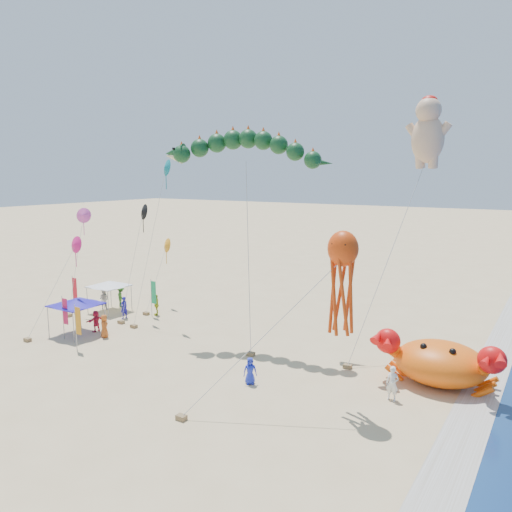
{
  "coord_description": "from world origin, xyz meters",
  "views": [
    {
      "loc": [
        15.21,
        -25.38,
        11.81
      ],
      "look_at": [
        -2.0,
        2.0,
        6.5
      ],
      "focal_mm": 35.0,
      "sensor_mm": 36.0,
      "label": 1
    }
  ],
  "objects": [
    {
      "name": "feather_flags",
      "position": [
        -15.18,
        -0.46,
        2.01
      ],
      "size": [
        8.67,
        8.78,
        3.2
      ],
      "color": "gray",
      "rests_on": "ground"
    },
    {
      "name": "canopy_blue",
      "position": [
        -15.23,
        -2.07,
        2.44
      ],
      "size": [
        3.41,
        3.41,
        2.71
      ],
      "color": "gray",
      "rests_on": "ground"
    },
    {
      "name": "dragon_kite",
      "position": [
        -4.03,
        3.66,
        13.21
      ],
      "size": [
        11.54,
        5.53,
        14.48
      ],
      "color": "#0F3A1A",
      "rests_on": "ground"
    },
    {
      "name": "crab_inflatable",
      "position": [
        9.75,
        2.87,
        1.34
      ],
      "size": [
        6.96,
        4.32,
        3.05
      ],
      "color": "#FF610D",
      "rests_on": "ground"
    },
    {
      "name": "beachgoers",
      "position": [
        -12.87,
        1.87,
        0.89
      ],
      "size": [
        27.96,
        8.94,
        1.88
      ],
      "color": "#2232C9",
      "rests_on": "ground"
    },
    {
      "name": "foam_strip",
      "position": [
        12.0,
        0.0,
        0.01
      ],
      "size": [
        320.0,
        320.0,
        0.0
      ],
      "primitive_type": "plane",
      "color": "silver",
      "rests_on": "ground"
    },
    {
      "name": "cherub_kite",
      "position": [
        6.52,
        10.6,
        14.77
      ],
      "size": [
        3.42,
        9.46,
        17.1
      ],
      "color": "#E2B28A",
      "rests_on": "ground"
    },
    {
      "name": "small_kites",
      "position": [
        -15.31,
        3.18,
        7.47
      ],
      "size": [
        9.36,
        12.4,
        13.01
      ],
      "color": "#DF1870",
      "rests_on": "ground"
    },
    {
      "name": "canopy_white",
      "position": [
        -18.05,
        3.56,
        2.44
      ],
      "size": [
        3.15,
        3.15,
        2.71
      ],
      "color": "gray",
      "rests_on": "ground"
    },
    {
      "name": "octopus_kite",
      "position": [
        5.91,
        -2.63,
        6.87
      ],
      "size": [
        6.88,
        6.43,
        9.09
      ],
      "color": "#DF3E0B",
      "rests_on": "ground"
    },
    {
      "name": "ground",
      "position": [
        0.0,
        0.0,
        0.0
      ],
      "size": [
        320.0,
        320.0,
        0.0
      ],
      "primitive_type": "plane",
      "color": "#D1B784",
      "rests_on": "ground"
    }
  ]
}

